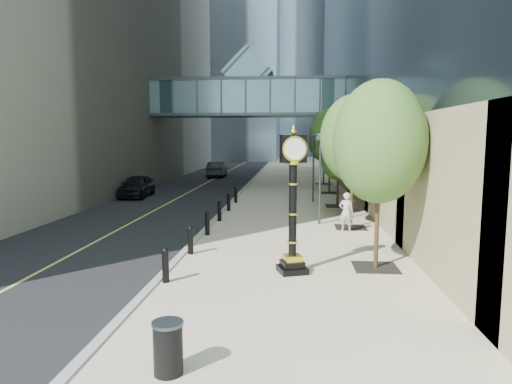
% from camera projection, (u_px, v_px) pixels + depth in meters
% --- Properties ---
extents(ground, '(320.00, 320.00, 0.00)m').
position_uv_depth(ground, '(256.00, 299.00, 11.96)').
color(ground, gray).
rests_on(ground, ground).
extents(road, '(8.00, 180.00, 0.02)m').
position_uv_depth(road, '(224.00, 174.00, 52.10)').
color(road, black).
rests_on(road, ground).
extents(sidewalk, '(8.00, 180.00, 0.06)m').
position_uv_depth(sidewalk, '(294.00, 174.00, 51.44)').
color(sidewalk, '#B7A68C').
rests_on(sidewalk, ground).
extents(curb, '(0.25, 180.00, 0.07)m').
position_uv_depth(curb, '(259.00, 174.00, 51.77)').
color(curb, gray).
rests_on(curb, ground).
extents(distant_tower_c, '(22.00, 22.00, 65.00)m').
position_uv_depth(distant_tower_c, '(270.00, 35.00, 127.21)').
color(distant_tower_c, '#A4B7CF').
rests_on(distant_tower_c, ground).
extents(skywalk, '(17.00, 4.20, 5.80)m').
position_uv_depth(skywalk, '(248.00, 96.00, 38.96)').
color(skywalk, slate).
rests_on(skywalk, ground).
extents(entrance_canopy, '(3.00, 8.00, 4.38)m').
position_uv_depth(entrance_canopy, '(340.00, 137.00, 25.01)').
color(entrance_canopy, '#383F44').
rests_on(entrance_canopy, ground).
extents(bollard_row, '(0.20, 16.20, 0.90)m').
position_uv_depth(bollard_row, '(214.00, 218.00, 21.02)').
color(bollard_row, black).
rests_on(bollard_row, sidewalk).
extents(street_trees, '(3.04, 28.82, 6.24)m').
position_uv_depth(street_trees, '(339.00, 141.00, 26.72)').
color(street_trees, black).
rests_on(street_trees, sidewalk).
extents(street_clock, '(1.05, 1.05, 4.41)m').
position_uv_depth(street_clock, '(293.00, 211.00, 13.88)').
color(street_clock, black).
rests_on(street_clock, sidewalk).
extents(trash_bin, '(0.66, 0.66, 0.90)m').
position_uv_depth(trash_bin, '(168.00, 349.00, 8.04)').
color(trash_bin, black).
rests_on(trash_bin, sidewalk).
extents(pedestrian, '(0.68, 0.50, 1.74)m').
position_uv_depth(pedestrian, '(346.00, 212.00, 20.08)').
color(pedestrian, beige).
rests_on(pedestrian, sidewalk).
extents(car_near, '(2.08, 4.61, 1.54)m').
position_uv_depth(car_near, '(137.00, 186.00, 31.91)').
color(car_near, black).
rests_on(car_near, road).
extents(car_far, '(1.92, 4.92, 1.59)m').
position_uv_depth(car_far, '(217.00, 169.00, 47.71)').
color(car_far, black).
rests_on(car_far, road).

